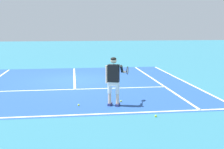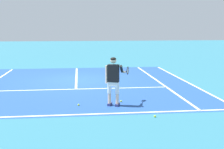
{
  "view_description": "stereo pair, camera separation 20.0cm",
  "coord_description": "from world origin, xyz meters",
  "px_view_note": "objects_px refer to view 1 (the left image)",
  "views": [
    {
      "loc": [
        -0.04,
        -14.85,
        2.77
      ],
      "look_at": [
        1.32,
        -4.66,
        1.05
      ],
      "focal_mm": 46.79,
      "sensor_mm": 36.0,
      "label": 1
    },
    {
      "loc": [
        0.16,
        -14.87,
        2.77
      ],
      "look_at": [
        1.32,
        -4.66,
        1.05
      ],
      "focal_mm": 46.79,
      "sensor_mm": 36.0,
      "label": 2
    }
  ],
  "objects_px": {
    "tennis_player": "(114,78)",
    "tennis_ball_near_feet": "(79,105)",
    "tennis_ball_by_baseline": "(121,101)",
    "tennis_ball_mid_court": "(156,116)"
  },
  "relations": [
    {
      "from": "tennis_player",
      "to": "tennis_ball_near_feet",
      "type": "relative_size",
      "value": 25.95
    },
    {
      "from": "tennis_player",
      "to": "tennis_ball_by_baseline",
      "type": "bearing_deg",
      "value": 55.4
    },
    {
      "from": "tennis_ball_near_feet",
      "to": "tennis_ball_mid_court",
      "type": "height_order",
      "value": "same"
    },
    {
      "from": "tennis_player",
      "to": "tennis_ball_near_feet",
      "type": "bearing_deg",
      "value": 173.46
    },
    {
      "from": "tennis_ball_by_baseline",
      "to": "tennis_ball_near_feet",
      "type": "bearing_deg",
      "value": -167.85
    },
    {
      "from": "tennis_ball_near_feet",
      "to": "tennis_ball_by_baseline",
      "type": "distance_m",
      "value": 1.59
    },
    {
      "from": "tennis_ball_near_feet",
      "to": "tennis_ball_by_baseline",
      "type": "xyz_separation_m",
      "value": [
        1.56,
        0.34,
        0.0
      ]
    },
    {
      "from": "tennis_ball_by_baseline",
      "to": "tennis_ball_mid_court",
      "type": "bearing_deg",
      "value": -68.14
    },
    {
      "from": "tennis_ball_mid_court",
      "to": "tennis_player",
      "type": "bearing_deg",
      "value": 127.28
    },
    {
      "from": "tennis_player",
      "to": "tennis_ball_mid_court",
      "type": "relative_size",
      "value": 25.95
    }
  ]
}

